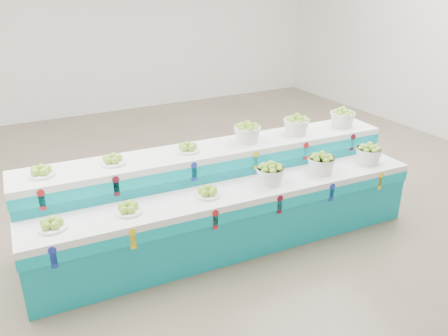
# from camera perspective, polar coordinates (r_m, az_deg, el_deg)

# --- Properties ---
(ground) EXTENTS (10.00, 10.00, 0.00)m
(ground) POSITION_cam_1_polar(r_m,az_deg,el_deg) (6.02, -1.90, -4.72)
(ground) COLOR brown
(ground) RESTS_ON ground
(back_wall) EXTENTS (10.00, 0.00, 10.00)m
(back_wall) POSITION_cam_1_polar(r_m,az_deg,el_deg) (10.09, -15.43, 17.81)
(back_wall) COLOR silver
(back_wall) RESTS_ON ground
(display_stand) EXTENTS (4.40, 1.33, 1.02)m
(display_stand) POSITION_cam_1_polar(r_m,az_deg,el_deg) (5.10, -0.00, -3.71)
(display_stand) COLOR #0D93A1
(display_stand) RESTS_ON ground
(plate_lower_left) EXTENTS (0.28, 0.28, 0.11)m
(plate_lower_left) POSITION_cam_1_polar(r_m,az_deg,el_deg) (4.36, -20.81, -6.51)
(plate_lower_left) COLOR white
(plate_lower_left) RESTS_ON display_stand
(plate_lower_mid) EXTENTS (0.28, 0.28, 0.11)m
(plate_lower_mid) POSITION_cam_1_polar(r_m,az_deg,el_deg) (4.43, -11.95, -4.89)
(plate_lower_mid) COLOR white
(plate_lower_mid) RESTS_ON display_stand
(plate_lower_right) EXTENTS (0.28, 0.28, 0.11)m
(plate_lower_right) POSITION_cam_1_polar(r_m,az_deg,el_deg) (4.65, -2.08, -2.94)
(plate_lower_right) COLOR white
(plate_lower_right) RESTS_ON display_stand
(basket_lower_left) EXTENTS (0.33, 0.33, 0.23)m
(basket_lower_left) POSITION_cam_1_polar(r_m,az_deg,el_deg) (4.93, 5.80, -0.65)
(basket_lower_left) COLOR silver
(basket_lower_left) RESTS_ON display_stand
(basket_lower_mid) EXTENTS (0.33, 0.33, 0.23)m
(basket_lower_mid) POSITION_cam_1_polar(r_m,az_deg,el_deg) (5.29, 12.08, 0.63)
(basket_lower_mid) COLOR silver
(basket_lower_mid) RESTS_ON display_stand
(basket_lower_right) EXTENTS (0.33, 0.33, 0.23)m
(basket_lower_right) POSITION_cam_1_polar(r_m,az_deg,el_deg) (5.72, 17.68, 1.76)
(basket_lower_right) COLOR silver
(basket_lower_right) RESTS_ON display_stand
(plate_upper_left) EXTENTS (0.28, 0.28, 0.11)m
(plate_upper_left) POSITION_cam_1_polar(r_m,az_deg,el_deg) (4.72, -22.00, -0.32)
(plate_upper_left) COLOR white
(plate_upper_left) RESTS_ON display_stand
(plate_upper_mid) EXTENTS (0.28, 0.28, 0.11)m
(plate_upper_mid) POSITION_cam_1_polar(r_m,az_deg,el_deg) (4.79, -13.83, 1.09)
(plate_upper_mid) COLOR white
(plate_upper_mid) RESTS_ON display_stand
(plate_upper_right) EXTENTS (0.28, 0.28, 0.11)m
(plate_upper_right) POSITION_cam_1_polar(r_m,az_deg,el_deg) (4.99, -4.59, 2.64)
(plate_upper_right) COLOR white
(plate_upper_right) RESTS_ON display_stand
(basket_upper_left) EXTENTS (0.33, 0.33, 0.23)m
(basket_upper_left) POSITION_cam_1_polar(r_m,az_deg,el_deg) (5.26, 2.93, 4.50)
(basket_upper_left) COLOR silver
(basket_upper_left) RESTS_ON display_stand
(basket_upper_mid) EXTENTS (0.33, 0.33, 0.23)m
(basket_upper_mid) POSITION_cam_1_polar(r_m,az_deg,el_deg) (5.59, 9.05, 5.40)
(basket_upper_mid) COLOR silver
(basket_upper_mid) RESTS_ON display_stand
(basket_upper_right) EXTENTS (0.33, 0.33, 0.23)m
(basket_upper_right) POSITION_cam_1_polar(r_m,az_deg,el_deg) (6.00, 14.61, 6.16)
(basket_upper_right) COLOR silver
(basket_upper_right) RESTS_ON display_stand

